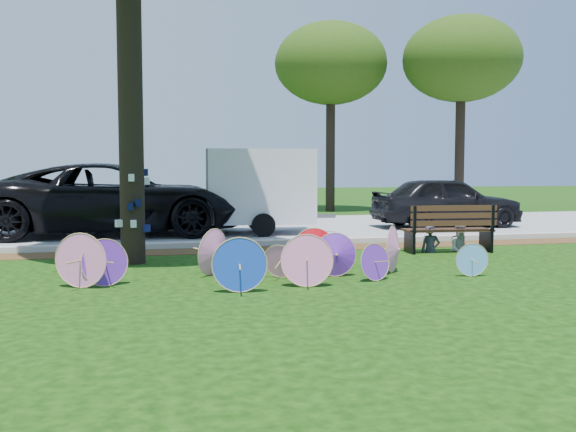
# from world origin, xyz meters

# --- Properties ---
(ground) EXTENTS (90.00, 90.00, 0.00)m
(ground) POSITION_xyz_m (0.00, 0.00, 0.00)
(ground) COLOR black
(ground) RESTS_ON ground
(mulch_strip) EXTENTS (90.00, 1.00, 0.01)m
(mulch_strip) POSITION_xyz_m (0.00, 4.50, 0.01)
(mulch_strip) COLOR #472D16
(mulch_strip) RESTS_ON ground
(curb) EXTENTS (90.00, 0.30, 0.12)m
(curb) POSITION_xyz_m (0.00, 5.20, 0.06)
(curb) COLOR #B7B5AD
(curb) RESTS_ON ground
(street) EXTENTS (90.00, 8.00, 0.01)m
(street) POSITION_xyz_m (0.00, 9.35, 0.01)
(street) COLOR gray
(street) RESTS_ON ground
(parasol_pile) EXTENTS (6.65, 2.20, 0.81)m
(parasol_pile) POSITION_xyz_m (-0.10, 0.85, 0.37)
(parasol_pile) COLOR pink
(parasol_pile) RESTS_ON ground
(black_van) EXTENTS (6.70, 3.21, 1.84)m
(black_van) POSITION_xyz_m (-2.64, 8.25, 0.92)
(black_van) COLOR black
(black_van) RESTS_ON ground
(dark_pickup) EXTENTS (4.35, 1.76, 1.48)m
(dark_pickup) POSITION_xyz_m (6.74, 8.39, 0.74)
(dark_pickup) COLOR black
(dark_pickup) RESTS_ON ground
(cargo_trailer) EXTENTS (2.88, 1.97, 2.51)m
(cargo_trailer) POSITION_xyz_m (1.08, 7.75, 1.26)
(cargo_trailer) COLOR silver
(cargo_trailer) RESTS_ON ground
(park_bench) EXTENTS (1.90, 0.85, 0.97)m
(park_bench) POSITION_xyz_m (4.17, 3.27, 0.48)
(park_bench) COLOR black
(park_bench) RESTS_ON ground
(person_left) EXTENTS (0.45, 0.36, 1.08)m
(person_left) POSITION_xyz_m (3.82, 3.32, 0.54)
(person_left) COLOR #3D4354
(person_left) RESTS_ON ground
(person_right) EXTENTS (0.62, 0.50, 1.18)m
(person_right) POSITION_xyz_m (4.52, 3.32, 0.59)
(person_right) COLOR silver
(person_right) RESTS_ON ground
(bg_trees) EXTENTS (23.45, 6.50, 7.40)m
(bg_trees) POSITION_xyz_m (1.98, 14.58, 5.77)
(bg_trees) COLOR black
(bg_trees) RESTS_ON ground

